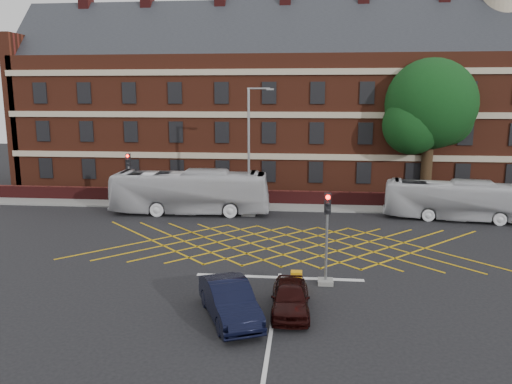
# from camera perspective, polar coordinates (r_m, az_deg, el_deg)

# --- Properties ---
(ground) EXTENTS (120.00, 120.00, 0.00)m
(ground) POSITION_cam_1_polar(r_m,az_deg,el_deg) (27.52, 3.09, -7.18)
(ground) COLOR black
(ground) RESTS_ON ground
(victorian_building) EXTENTS (51.00, 12.17, 20.40)m
(victorian_building) POSITION_cam_1_polar(r_m,az_deg,el_deg) (48.14, 4.77, 10.04)
(victorian_building) COLOR #5C2617
(victorian_building) RESTS_ON ground
(boundary_wall) EXTENTS (56.00, 0.50, 1.10)m
(boundary_wall) POSITION_cam_1_polar(r_m,az_deg,el_deg) (39.96, 4.00, -0.65)
(boundary_wall) COLOR #451212
(boundary_wall) RESTS_ON ground
(far_pavement) EXTENTS (60.00, 3.00, 0.12)m
(far_pavement) POSITION_cam_1_polar(r_m,az_deg,el_deg) (39.08, 3.94, -1.65)
(far_pavement) COLOR slate
(far_pavement) RESTS_ON ground
(box_junction_hatching) EXTENTS (8.22, 8.22, 0.02)m
(box_junction_hatching) POSITION_cam_1_polar(r_m,az_deg,el_deg) (29.42, 3.28, -5.96)
(box_junction_hatching) COLOR #CC990C
(box_junction_hatching) RESTS_ON ground
(stop_line) EXTENTS (8.00, 0.30, 0.02)m
(stop_line) POSITION_cam_1_polar(r_m,az_deg,el_deg) (24.22, 2.69, -9.73)
(stop_line) COLOR silver
(stop_line) RESTS_ON ground
(centre_line) EXTENTS (0.15, 14.00, 0.02)m
(centre_line) POSITION_cam_1_polar(r_m,az_deg,el_deg) (18.29, 1.51, -16.89)
(centre_line) COLOR silver
(centre_line) RESTS_ON ground
(bus_left) EXTENTS (11.69, 3.22, 3.23)m
(bus_left) POSITION_cam_1_polar(r_m,az_deg,el_deg) (36.92, -7.51, 0.00)
(bus_left) COLOR silver
(bus_left) RESTS_ON ground
(bus_right) EXTENTS (10.19, 3.84, 2.77)m
(bus_right) POSITION_cam_1_polar(r_m,az_deg,el_deg) (37.50, 22.00, -0.89)
(bus_right) COLOR silver
(bus_right) RESTS_ON ground
(car_navy) EXTENTS (3.24, 4.77, 1.49)m
(car_navy) POSITION_cam_1_polar(r_m,az_deg,el_deg) (19.81, -3.05, -12.28)
(car_navy) COLOR black
(car_navy) RESTS_ON ground
(car_maroon) EXTENTS (1.63, 3.81, 1.28)m
(car_maroon) POSITION_cam_1_polar(r_m,az_deg,el_deg) (20.38, 3.94, -11.92)
(car_maroon) COLOR black
(car_maroon) RESTS_ON ground
(deciduous_tree) EXTENTS (7.53, 7.25, 11.55)m
(deciduous_tree) POSITION_cam_1_polar(r_m,az_deg,el_deg) (42.81, 19.22, 8.79)
(deciduous_tree) COLOR black
(deciduous_tree) RESTS_ON ground
(traffic_light_near) EXTENTS (0.70, 0.70, 4.27)m
(traffic_light_near) POSITION_cam_1_polar(r_m,az_deg,el_deg) (23.08, 8.05, -6.27)
(traffic_light_near) COLOR slate
(traffic_light_near) RESTS_ON ground
(traffic_light_far) EXTENTS (0.70, 0.70, 4.27)m
(traffic_light_far) POSITION_cam_1_polar(r_m,az_deg,el_deg) (39.20, -14.25, 0.62)
(traffic_light_far) COLOR slate
(traffic_light_far) RESTS_ON ground
(street_lamp) EXTENTS (2.25, 1.00, 9.11)m
(street_lamp) POSITION_cam_1_polar(r_m,az_deg,el_deg) (35.88, -0.72, 2.27)
(street_lamp) COLOR slate
(street_lamp) RESTS_ON ground
(direction_signs) EXTENTS (1.10, 0.16, 2.20)m
(direction_signs) POSITION_cam_1_polar(r_m,az_deg,el_deg) (41.52, -15.20, 0.59)
(direction_signs) COLOR gray
(direction_signs) RESTS_ON ground
(utility_cabinet) EXTENTS (0.50, 0.40, 0.87)m
(utility_cabinet) POSITION_cam_1_polar(r_m,az_deg,el_deg) (22.68, 4.64, -10.06)
(utility_cabinet) COLOR orange
(utility_cabinet) RESTS_ON ground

